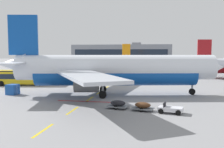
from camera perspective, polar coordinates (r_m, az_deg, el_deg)
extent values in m
cube|color=yellow|center=(22.76, -15.16, -12.12)|extent=(0.24, 4.00, 0.01)
cube|color=yellow|center=(29.44, -8.86, -8.12)|extent=(0.24, 4.00, 0.01)
cube|color=yellow|center=(36.34, -5.03, -5.60)|extent=(0.24, 4.00, 0.01)
cube|color=yellow|center=(42.12, -2.85, -4.14)|extent=(0.24, 4.00, 0.01)
cube|color=yellow|center=(47.68, -1.28, -3.08)|extent=(0.24, 4.00, 0.01)
cube|color=yellow|center=(53.28, -0.04, -2.24)|extent=(0.24, 4.00, 0.01)
cube|color=yellow|center=(60.58, 1.23, -1.38)|extent=(0.24, 4.00, 0.01)
cube|color=yellow|center=(67.35, 2.15, -0.76)|extent=(0.24, 4.00, 0.01)
cube|color=yellow|center=(73.69, 2.86, -0.28)|extent=(0.24, 4.00, 0.01)
cube|color=yellow|center=(80.04, 3.45, 0.13)|extent=(0.24, 4.00, 0.01)
cube|color=yellow|center=(87.18, 4.02, 0.51)|extent=(0.24, 4.00, 0.01)
cube|color=yellow|center=(93.13, 4.42, 0.79)|extent=(0.24, 4.00, 0.01)
cube|color=yellow|center=(100.53, 4.86, 1.08)|extent=(0.24, 4.00, 0.01)
cube|color=#B21414|center=(34.60, -5.84, -6.14)|extent=(8.00, 0.40, 0.01)
cylinder|color=silver|center=(39.00, 0.87, 1.49)|extent=(30.25, 9.78, 3.80)
cylinder|color=#0F479E|center=(39.07, 0.87, -0.03)|extent=(24.70, 8.35, 3.50)
cone|color=silver|center=(42.33, 21.68, 1.42)|extent=(4.18, 4.35, 3.72)
cone|color=silver|center=(41.47, -21.45, 2.02)|extent=(4.76, 4.01, 3.23)
cube|color=#192333|center=(41.90, 20.39, 2.34)|extent=(2.14, 3.11, 0.60)
cube|color=#0F479E|center=(40.95, -19.32, 8.25)|extent=(4.38, 1.24, 6.00)
cube|color=silver|center=(44.15, -18.75, 2.62)|extent=(4.42, 6.91, 0.24)
cube|color=silver|center=(38.10, -21.63, 2.22)|extent=(4.42, 6.91, 0.24)
cube|color=#B7BCC6|center=(47.55, -4.32, 1.51)|extent=(7.03, 17.49, 0.36)
cube|color=#B7BCC6|center=(30.63, -5.97, -0.34)|extent=(12.85, 17.05, 0.36)
cylinder|color=#4C4F54|center=(44.68, -4.70, -0.57)|extent=(3.56, 2.70, 2.10)
cylinder|color=black|center=(44.61, -2.65, -0.57)|extent=(0.48, 1.77, 1.79)
cylinder|color=#4C4F54|center=(33.77, -5.79, -2.33)|extent=(3.56, 2.70, 2.10)
cylinder|color=black|center=(33.68, -3.08, -2.33)|extent=(0.48, 1.77, 1.79)
cylinder|color=gray|center=(41.42, 17.56, -1.97)|extent=(0.28, 0.28, 2.67)
cylinder|color=black|center=(41.59, 17.51, -3.79)|extent=(1.03, 0.47, 0.99)
cylinder|color=gray|center=(41.77, -2.01, -1.65)|extent=(0.28, 0.28, 2.61)
cylinder|color=black|center=(42.29, -2.00, -3.35)|extent=(1.15, 0.56, 1.10)
cylinder|color=black|center=(41.60, -2.01, -3.49)|extent=(1.15, 0.56, 1.10)
cylinder|color=gray|center=(36.61, -2.11, -2.57)|extent=(0.28, 0.28, 2.61)
cylinder|color=black|center=(37.15, -2.10, -4.50)|extent=(1.15, 0.56, 1.10)
cylinder|color=black|center=(36.46, -2.11, -4.68)|extent=(1.15, 0.56, 1.10)
cone|color=silver|center=(68.84, 18.84, 2.33)|extent=(3.86, 3.26, 2.62)
cube|color=maroon|center=(69.30, 20.03, 5.28)|extent=(3.55, 1.01, 4.86)
cube|color=silver|center=(71.55, 18.77, 2.60)|extent=(3.60, 5.60, 0.19)
cube|color=silver|center=(66.72, 20.31, 2.42)|extent=(3.60, 5.60, 0.19)
cube|color=#B7BCC6|center=(78.91, 23.60, 1.91)|extent=(5.65, 14.16, 0.29)
cylinder|color=silver|center=(118.77, -2.62, 3.47)|extent=(26.12, 9.41, 3.29)
cylinder|color=orange|center=(118.79, -2.62, 3.03)|extent=(21.34, 7.99, 3.03)
cone|color=silver|center=(119.28, -8.90, 3.42)|extent=(3.71, 3.86, 3.23)
cone|color=silver|center=(119.75, 3.94, 3.67)|extent=(4.20, 3.58, 2.80)
cube|color=#192333|center=(119.19, -8.47, 3.70)|extent=(1.93, 2.73, 0.52)
cube|color=orange|center=(119.54, 3.23, 5.51)|extent=(3.78, 1.21, 5.20)
cube|color=silver|center=(116.88, 3.67, 3.76)|extent=(4.01, 6.05, 0.21)
cube|color=silver|center=(122.38, 3.35, 3.81)|extent=(4.01, 6.05, 0.21)
cube|color=#B7BCC6|center=(111.53, -0.79, 3.17)|extent=(5.56, 15.06, 0.31)
cube|color=#B7BCC6|center=(126.24, -1.10, 3.37)|extent=(11.52, 14.61, 0.31)
cylinder|color=#4C4F54|center=(114.17, -0.78, 2.58)|extent=(3.13, 2.43, 1.82)
cylinder|color=black|center=(114.11, -1.48, 2.58)|extent=(0.47, 1.53, 1.55)
cylinder|color=#4C4F54|center=(123.69, -0.99, 2.75)|extent=(3.13, 2.43, 1.82)
cylinder|color=black|center=(123.63, -1.63, 2.75)|extent=(0.47, 1.53, 1.55)
cylinder|color=gray|center=(119.13, -7.58, 2.40)|extent=(0.24, 0.24, 2.31)
cylinder|color=black|center=(119.18, -7.58, 1.85)|extent=(0.89, 0.44, 0.86)
cylinder|color=gray|center=(116.63, -1.74, 2.40)|extent=(0.24, 0.24, 2.26)
cylinder|color=black|center=(116.38, -1.74, 1.84)|extent=(1.00, 0.52, 0.95)
cylinder|color=black|center=(116.98, -1.75, 1.86)|extent=(1.00, 0.52, 0.95)
cylinder|color=gray|center=(121.13, -1.81, 2.49)|extent=(0.24, 0.24, 2.26)
cylinder|color=black|center=(120.88, -1.80, 1.95)|extent=(1.00, 0.52, 0.95)
cylinder|color=black|center=(121.48, -1.81, 1.97)|extent=(1.00, 0.52, 0.95)
cube|color=yellow|center=(54.48, -19.59, -0.63)|extent=(12.28, 4.71, 2.70)
cube|color=#192333|center=(54.46, -19.60, -0.42)|extent=(11.35, 4.59, 1.00)
cube|color=black|center=(54.38, -19.63, 0.66)|extent=(12.31, 4.74, 0.20)
cylinder|color=black|center=(54.63, -15.05, -1.71)|extent=(1.04, 0.49, 1.00)
cylinder|color=black|center=(52.05, -15.84, -2.04)|extent=(1.04, 0.49, 1.00)
cylinder|color=black|center=(57.16, -22.49, -1.63)|extent=(1.04, 0.49, 1.00)
cylinder|color=black|center=(54.70, -23.59, -1.94)|extent=(1.04, 0.49, 1.00)
cube|color=silver|center=(28.55, 12.99, -7.66)|extent=(2.83, 1.89, 0.44)
cube|color=black|center=(28.57, 11.71, -6.81)|extent=(0.34, 1.12, 0.56)
cylinder|color=black|center=(29.15, 14.98, -7.80)|extent=(0.58, 0.29, 0.56)
cylinder|color=black|center=(27.79, 14.63, -8.42)|extent=(0.58, 0.29, 0.56)
cylinder|color=black|center=(29.41, 11.43, -7.62)|extent=(0.58, 0.29, 0.56)
cylinder|color=black|center=(28.06, 10.90, -8.22)|extent=(0.58, 0.29, 0.56)
cube|color=slate|center=(29.20, 6.91, -7.65)|extent=(2.65, 1.95, 0.12)
ellipsoid|color=#4C2D19|center=(29.12, 6.92, -6.92)|extent=(2.03, 1.54, 0.64)
cylinder|color=black|center=(29.85, 7.24, -7.49)|extent=(0.46, 0.23, 0.44)
cylinder|color=black|center=(28.58, 6.55, -8.04)|extent=(0.46, 0.23, 0.44)
cube|color=slate|center=(30.09, 1.34, -7.24)|extent=(2.65, 1.95, 0.12)
ellipsoid|color=black|center=(30.02, 1.34, -6.53)|extent=(2.03, 1.54, 0.64)
cylinder|color=black|center=(30.73, 1.78, -7.10)|extent=(0.46, 0.23, 0.44)
cylinder|color=black|center=(29.49, 0.87, -7.61)|extent=(0.46, 0.23, 0.44)
cube|color=#194C9E|center=(42.81, -21.40, -3.25)|extent=(1.76, 1.72, 1.60)
cube|color=silver|center=(42.81, -21.40, -3.25)|extent=(1.61, 0.21, 1.36)
cube|color=gray|center=(181.09, 2.26, 4.65)|extent=(68.29, 21.05, 11.93)
cube|color=#192333|center=(170.61, 1.77, 4.84)|extent=(62.82, 0.12, 4.30)
cube|color=gray|center=(180.05, 5.52, 6.79)|extent=(6.00, 5.00, 1.60)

